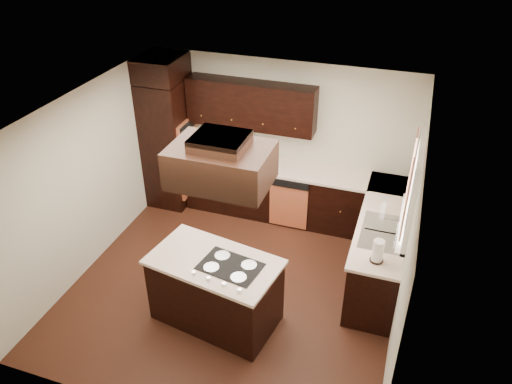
% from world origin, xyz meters
% --- Properties ---
extents(floor, '(4.20, 4.20, 0.02)m').
position_xyz_m(floor, '(0.00, 0.00, -0.01)').
color(floor, '#512718').
rests_on(floor, ground).
extents(ceiling, '(4.20, 4.20, 0.02)m').
position_xyz_m(ceiling, '(0.00, 0.00, 2.51)').
color(ceiling, white).
rests_on(ceiling, ground).
extents(wall_back, '(4.20, 0.02, 2.50)m').
position_xyz_m(wall_back, '(0.00, 2.11, 1.25)').
color(wall_back, beige).
rests_on(wall_back, ground).
extents(wall_front, '(4.20, 0.02, 2.50)m').
position_xyz_m(wall_front, '(0.00, -2.11, 1.25)').
color(wall_front, beige).
rests_on(wall_front, ground).
extents(wall_left, '(0.02, 4.20, 2.50)m').
position_xyz_m(wall_left, '(-2.11, 0.00, 1.25)').
color(wall_left, beige).
rests_on(wall_left, ground).
extents(wall_right, '(0.02, 4.20, 2.50)m').
position_xyz_m(wall_right, '(2.11, 0.00, 1.25)').
color(wall_right, beige).
rests_on(wall_right, ground).
extents(oven_column, '(0.65, 0.75, 2.12)m').
position_xyz_m(oven_column, '(-1.78, 1.71, 1.06)').
color(oven_column, black).
rests_on(oven_column, floor).
extents(wall_oven_face, '(0.05, 0.62, 0.78)m').
position_xyz_m(wall_oven_face, '(-1.43, 1.71, 1.12)').
color(wall_oven_face, '#CF663D').
rests_on(wall_oven_face, oven_column).
extents(base_cabinets_back, '(2.93, 0.60, 0.88)m').
position_xyz_m(base_cabinets_back, '(0.03, 1.80, 0.44)').
color(base_cabinets_back, black).
rests_on(base_cabinets_back, floor).
extents(base_cabinets_right, '(0.60, 2.40, 0.88)m').
position_xyz_m(base_cabinets_right, '(1.80, 0.90, 0.44)').
color(base_cabinets_right, black).
rests_on(base_cabinets_right, floor).
extents(countertop_back, '(2.93, 0.63, 0.04)m').
position_xyz_m(countertop_back, '(0.03, 1.79, 0.90)').
color(countertop_back, '#F6DBC7').
rests_on(countertop_back, base_cabinets_back).
extents(countertop_right, '(0.63, 2.40, 0.04)m').
position_xyz_m(countertop_right, '(1.79, 0.90, 0.90)').
color(countertop_right, '#F6DBC7').
rests_on(countertop_right, base_cabinets_right).
extents(upper_cabinets, '(2.00, 0.34, 0.72)m').
position_xyz_m(upper_cabinets, '(-0.43, 1.93, 1.81)').
color(upper_cabinets, black).
rests_on(upper_cabinets, wall_back).
extents(dishwasher_front, '(0.60, 0.05, 0.72)m').
position_xyz_m(dishwasher_front, '(0.33, 1.50, 0.40)').
color(dishwasher_front, '#CF663D').
rests_on(dishwasher_front, floor).
extents(window_frame, '(0.06, 1.32, 1.12)m').
position_xyz_m(window_frame, '(2.07, 0.55, 1.65)').
color(window_frame, white).
rests_on(window_frame, wall_right).
extents(window_pane, '(0.00, 1.20, 1.00)m').
position_xyz_m(window_pane, '(2.10, 0.55, 1.65)').
color(window_pane, white).
rests_on(window_pane, wall_right).
extents(curtain_left, '(0.02, 0.34, 0.90)m').
position_xyz_m(curtain_left, '(2.01, 0.13, 1.70)').
color(curtain_left, beige).
rests_on(curtain_left, wall_right).
extents(curtain_right, '(0.02, 0.34, 0.90)m').
position_xyz_m(curtain_right, '(2.01, 0.97, 1.70)').
color(curtain_right, beige).
rests_on(curtain_right, wall_right).
extents(sink_rim, '(0.52, 0.84, 0.01)m').
position_xyz_m(sink_rim, '(1.80, 0.55, 0.92)').
color(sink_rim, silver).
rests_on(sink_rim, countertop_right).
extents(island, '(1.58, 1.04, 0.88)m').
position_xyz_m(island, '(0.00, -0.65, 0.44)').
color(island, black).
rests_on(island, floor).
extents(island_top, '(1.65, 1.10, 0.04)m').
position_xyz_m(island_top, '(0.00, -0.65, 0.90)').
color(island_top, '#F6DBC7').
rests_on(island_top, island).
extents(cooktop, '(0.76, 0.57, 0.01)m').
position_xyz_m(cooktop, '(0.22, -0.68, 0.93)').
color(cooktop, black).
rests_on(cooktop, island_top).
extents(range_hood, '(1.05, 0.72, 0.42)m').
position_xyz_m(range_hood, '(0.10, -0.55, 2.16)').
color(range_hood, black).
rests_on(range_hood, ceiling).
extents(hood_duct, '(0.55, 0.50, 0.13)m').
position_xyz_m(hood_duct, '(0.10, -0.55, 2.44)').
color(hood_duct, black).
rests_on(hood_duct, ceiling).
extents(blender_base, '(0.15, 0.15, 0.10)m').
position_xyz_m(blender_base, '(-0.96, 1.69, 0.97)').
color(blender_base, silver).
rests_on(blender_base, countertop_back).
extents(blender_pitcher, '(0.13, 0.13, 0.26)m').
position_xyz_m(blender_pitcher, '(-0.96, 1.69, 1.15)').
color(blender_pitcher, silver).
rests_on(blender_pitcher, blender_base).
extents(spice_rack, '(0.36, 0.21, 0.29)m').
position_xyz_m(spice_rack, '(-0.45, 1.78, 1.07)').
color(spice_rack, black).
rests_on(spice_rack, countertop_back).
extents(mixing_bowl, '(0.32, 0.32, 0.06)m').
position_xyz_m(mixing_bowl, '(-1.35, 1.72, 0.95)').
color(mixing_bowl, white).
rests_on(mixing_bowl, countertop_back).
extents(soap_bottle, '(0.08, 0.09, 0.16)m').
position_xyz_m(soap_bottle, '(1.75, 1.02, 1.00)').
color(soap_bottle, white).
rests_on(soap_bottle, countertop_right).
extents(paper_towel, '(0.14, 0.14, 0.29)m').
position_xyz_m(paper_towel, '(1.80, -0.05, 1.07)').
color(paper_towel, white).
rests_on(paper_towel, countertop_right).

